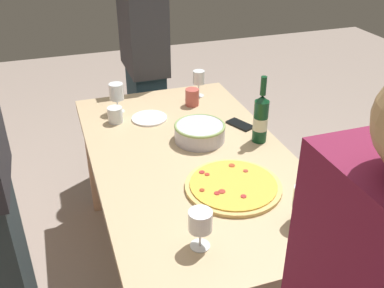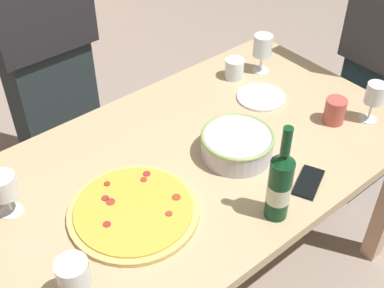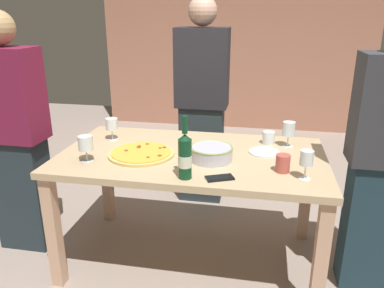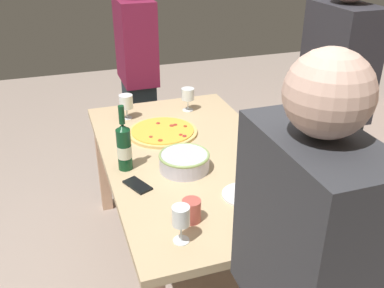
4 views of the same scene
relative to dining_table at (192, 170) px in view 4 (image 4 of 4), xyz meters
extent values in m
plane|color=gray|center=(0.00, 0.00, -0.66)|extent=(8.00, 8.00, 0.00)
cube|color=tan|center=(0.00, 0.00, 0.07)|extent=(1.60, 0.90, 0.04)
cube|color=tan|center=(-0.74, -0.40, -0.30)|extent=(0.07, 0.07, 0.71)
cube|color=tan|center=(-0.74, 0.40, -0.30)|extent=(0.07, 0.07, 0.71)
cylinder|color=#DAB568|center=(-0.30, -0.08, 0.10)|extent=(0.40, 0.40, 0.02)
cylinder|color=gold|center=(-0.30, -0.08, 0.11)|extent=(0.36, 0.36, 0.01)
cylinder|color=#B33223|center=(-0.20, 0.00, 0.12)|extent=(0.02, 0.02, 0.00)
cylinder|color=#A62A2A|center=(-0.18, 0.02, 0.12)|extent=(0.02, 0.02, 0.00)
cylinder|color=#A73528|center=(-0.33, -0.01, 0.12)|extent=(0.03, 0.03, 0.00)
cylinder|color=#A92B27|center=(-0.34, 0.01, 0.12)|extent=(0.02, 0.02, 0.00)
cylinder|color=#9C331B|center=(-0.30, 0.06, 0.12)|extent=(0.02, 0.02, 0.00)
cylinder|color=#A13B29|center=(-0.23, -0.17, 0.12)|extent=(0.02, 0.02, 0.00)
cylinder|color=#A83E21|center=(-0.17, -0.13, 0.12)|extent=(0.03, 0.03, 0.00)
cylinder|color=#A72A29|center=(-0.39, -0.08, 0.12)|extent=(0.02, 0.02, 0.00)
cylinder|color=silver|center=(0.13, -0.08, 0.13)|extent=(0.25, 0.25, 0.08)
torus|color=#90AD64|center=(0.13, -0.08, 0.17)|extent=(0.25, 0.25, 0.01)
cylinder|color=#0F3F20|center=(0.03, -0.36, 0.20)|extent=(0.07, 0.07, 0.21)
cone|color=#0F3F20|center=(0.03, -0.36, 0.32)|extent=(0.07, 0.07, 0.03)
cylinder|color=#0F3F20|center=(0.03, -0.36, 0.38)|extent=(0.03, 0.03, 0.09)
cylinder|color=silver|center=(0.03, -0.36, 0.19)|extent=(0.07, 0.07, 0.06)
cylinder|color=white|center=(0.64, -0.26, 0.09)|extent=(0.06, 0.06, 0.00)
cylinder|color=white|center=(0.64, -0.26, 0.13)|extent=(0.01, 0.01, 0.08)
cylinder|color=white|center=(0.64, -0.26, 0.21)|extent=(0.07, 0.07, 0.08)
cylinder|color=white|center=(-0.58, 0.16, 0.09)|extent=(0.07, 0.07, 0.00)
cylinder|color=white|center=(-0.58, 0.16, 0.13)|extent=(0.01, 0.01, 0.07)
cylinder|color=white|center=(-0.58, 0.16, 0.20)|extent=(0.08, 0.08, 0.07)
cylinder|color=white|center=(-0.57, -0.23, 0.09)|extent=(0.06, 0.06, 0.00)
cylinder|color=white|center=(-0.57, -0.23, 0.13)|extent=(0.01, 0.01, 0.07)
cylinder|color=white|center=(-0.57, -0.23, 0.20)|extent=(0.08, 0.08, 0.08)
cylinder|color=maroon|center=(-0.57, -0.23, 0.18)|extent=(0.07, 0.07, 0.03)
cylinder|color=white|center=(0.58, 0.24, 0.09)|extent=(0.07, 0.07, 0.00)
cylinder|color=white|center=(0.58, 0.24, 0.13)|extent=(0.01, 0.01, 0.07)
cylinder|color=white|center=(0.58, 0.24, 0.21)|extent=(0.08, 0.08, 0.09)
cylinder|color=maroon|center=(0.58, 0.24, 0.19)|extent=(0.07, 0.07, 0.04)
cylinder|color=white|center=(0.46, 0.27, 0.13)|extent=(0.08, 0.08, 0.08)
cylinder|color=#BB5247|center=(0.53, -0.18, 0.14)|extent=(0.08, 0.08, 0.10)
cylinder|color=white|center=(0.43, 0.10, 0.10)|extent=(0.19, 0.19, 0.01)
cube|color=black|center=(0.21, -0.33, 0.10)|extent=(0.16, 0.12, 0.01)
cube|color=#222E35|center=(-1.17, -0.04, -0.27)|extent=(0.34, 0.20, 0.78)
cube|color=maroon|center=(-1.17, -0.04, 0.42)|extent=(0.40, 0.24, 0.59)
cube|color=#283438|center=(-0.09, 0.89, -0.24)|extent=(0.36, 0.20, 0.83)
cube|color=#28282E|center=(-0.09, 0.89, 0.49)|extent=(0.42, 0.24, 0.62)
cube|color=#333439|center=(1.10, -0.04, 0.42)|extent=(0.44, 0.24, 0.59)
sphere|color=beige|center=(1.10, -0.04, 0.83)|extent=(0.21, 0.21, 0.21)
camera|label=1|loc=(-1.66, 0.56, 1.15)|focal=41.42mm
camera|label=2|loc=(-0.82, -0.98, 1.25)|focal=47.40mm
camera|label=3|loc=(0.40, -2.12, 0.91)|focal=35.48mm
camera|label=4|loc=(1.88, -0.63, 1.18)|focal=40.44mm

